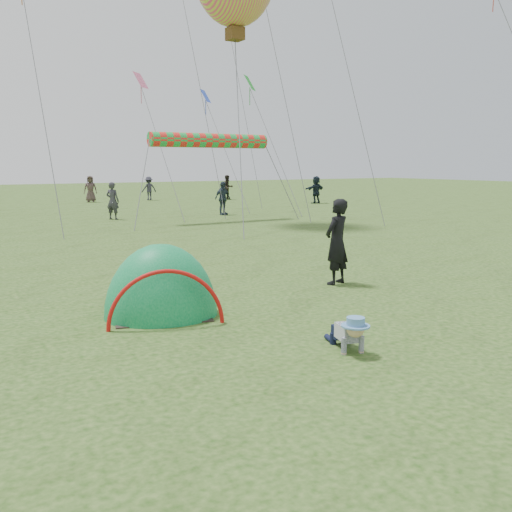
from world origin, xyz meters
TOP-DOWN VIEW (x-y plane):
  - ground at (0.00, 0.00)m, footprint 140.00×140.00m
  - crawling_toddler at (-0.44, -0.76)m, footprint 0.68×0.83m
  - popup_tent at (-1.98, 2.35)m, footprint 2.29×2.06m
  - standing_adult at (2.27, 2.84)m, footprint 0.79×0.65m
  - crowd_person_1 at (14.21, 29.69)m, footprint 0.89×0.71m
  - crowd_person_5 at (17.38, 23.40)m, footprint 1.72×0.84m
  - crowd_person_6 at (2.60, 19.59)m, footprint 0.73×0.75m
  - crowd_person_14 at (8.12, 19.04)m, footprint 1.07×0.67m
  - crowd_person_15 at (9.20, 32.25)m, footprint 1.08×0.62m
  - crowd_person_16 at (5.03, 32.22)m, footprint 1.01×0.84m
  - rainbow_tube_kite at (6.21, 16.62)m, footprint 5.70×0.64m
  - diamond_kite_3 at (10.89, 20.99)m, footprint 1.00×1.00m
  - diamond_kite_4 at (9.65, 23.90)m, footprint 0.89×0.89m
  - diamond_kite_5 at (4.91, 21.62)m, footprint 0.96×0.96m

SIDE VIEW (x-z plane):
  - ground at x=0.00m, z-range 0.00..0.00m
  - popup_tent at x=-1.98m, z-range -1.25..1.25m
  - crawling_toddler at x=-0.44m, z-range 0.00..0.55m
  - crowd_person_15 at x=9.20m, z-range 0.00..1.67m
  - crowd_person_14 at x=8.12m, z-range 0.00..1.69m
  - crowd_person_6 at x=2.60m, z-range 0.00..1.74m
  - crowd_person_1 at x=14.21m, z-range 0.00..1.76m
  - crowd_person_16 at x=5.03m, z-range 0.00..1.78m
  - crowd_person_5 at x=17.38m, z-range 0.00..1.78m
  - standing_adult at x=2.27m, z-range 0.00..1.85m
  - rainbow_tube_kite at x=6.21m, z-range 3.29..3.93m
  - diamond_kite_4 at x=9.65m, z-range 6.08..6.81m
  - diamond_kite_5 at x=4.91m, z-range 6.32..7.10m
  - diamond_kite_3 at x=10.89m, z-range 6.52..7.34m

